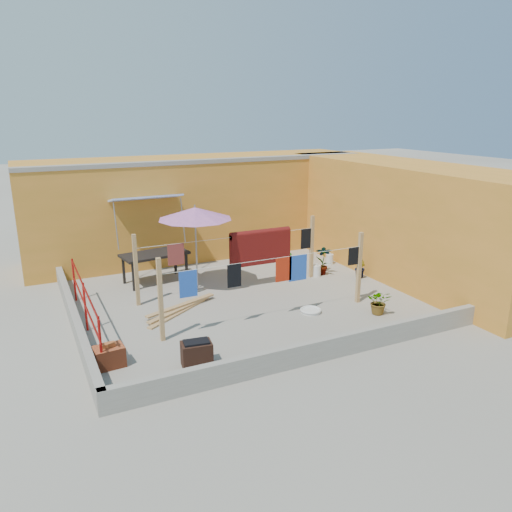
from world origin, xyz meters
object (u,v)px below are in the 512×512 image
at_px(brazier, 197,354).
at_px(water_jug_b, 330,259).
at_px(patio_umbrella, 195,214).
at_px(green_hose, 283,253).
at_px(plant_back_a, 263,246).
at_px(outdoor_table, 155,256).
at_px(white_basin, 311,311).
at_px(brick_stack, 109,356).
at_px(water_jug_a, 317,271).

height_order(brazier, water_jug_b, brazier).
height_order(patio_umbrella, green_hose, patio_umbrella).
xyz_separation_m(green_hose, plant_back_a, (-0.76, 0.00, 0.34)).
distance_m(patio_umbrella, outdoor_table, 1.93).
height_order(white_basin, green_hose, white_basin).
xyz_separation_m(patio_umbrella, plant_back_a, (2.96, 2.00, -1.69)).
bearing_deg(brick_stack, outdoor_table, 64.89).
bearing_deg(green_hose, plant_back_a, 180.00).
bearing_deg(water_jug_a, patio_umbrella, 173.05).
relative_size(patio_umbrella, water_jug_a, 6.46).
bearing_deg(plant_back_a, outdoor_table, -167.18).
height_order(brick_stack, plant_back_a, plant_back_a).
distance_m(brazier, green_hose, 7.85).
distance_m(brick_stack, green_hose, 8.44).
bearing_deg(white_basin, brick_stack, -173.08).
bearing_deg(outdoor_table, brazier, -96.39).
bearing_deg(white_basin, patio_umbrella, 125.41).
relative_size(outdoor_table, brazier, 3.11).
bearing_deg(water_jug_b, brazier, -143.57).
height_order(white_basin, water_jug_a, water_jug_a).
height_order(brick_stack, brazier, brazier).
distance_m(patio_umbrella, brazier, 4.57).
height_order(brick_stack, water_jug_a, brick_stack).
distance_m(outdoor_table, plant_back_a, 3.91).
bearing_deg(plant_back_a, brazier, -126.28).
height_order(brazier, white_basin, brazier).
height_order(outdoor_table, water_jug_a, outdoor_table).
bearing_deg(water_jug_a, outdoor_table, 160.18).
bearing_deg(patio_umbrella, water_jug_a, -6.95).
bearing_deg(brick_stack, brazier, -25.04).
xyz_separation_m(white_basin, water_jug_b, (2.61, 3.09, 0.11)).
height_order(patio_umbrella, brazier, patio_umbrella).
bearing_deg(brazier, patio_umbrella, 70.44).
relative_size(brazier, water_jug_b, 1.70).
xyz_separation_m(white_basin, green_hose, (1.82, 4.67, -0.01)).
height_order(patio_umbrella, outdoor_table, patio_umbrella).
bearing_deg(water_jug_a, white_basin, -125.36).
xyz_separation_m(patio_umbrella, green_hose, (3.72, 2.00, -2.04)).
bearing_deg(plant_back_a, green_hose, 0.00).
bearing_deg(water_jug_b, white_basin, -130.22).
bearing_deg(patio_umbrella, outdoor_table, 126.33).
bearing_deg(brick_stack, water_jug_a, 23.89).
bearing_deg(plant_back_a, brick_stack, -138.09).
relative_size(outdoor_table, water_jug_a, 5.08).
height_order(brick_stack, white_basin, brick_stack).
bearing_deg(outdoor_table, water_jug_b, -7.59).
relative_size(outdoor_table, plant_back_a, 2.51).
xyz_separation_m(outdoor_table, white_basin, (2.73, -3.80, -0.71)).
distance_m(water_jug_b, plant_back_a, 2.22).
xyz_separation_m(brick_stack, plant_back_a, (5.85, 5.25, 0.18)).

